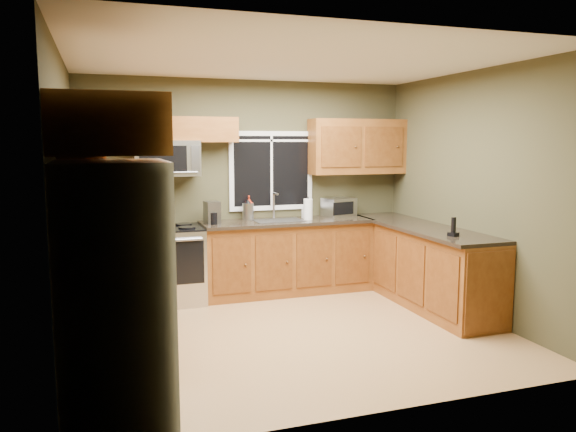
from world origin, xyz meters
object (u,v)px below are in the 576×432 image
toaster_oven (339,207)px  coffee_maker (212,213)px  range (171,265)px  cordless_phone (453,230)px  kettle (248,211)px  soap_bottle_b (306,211)px  refrigerator (116,293)px  soap_bottle_a (249,208)px  microwave (167,158)px  paper_towel_roll (308,209)px

toaster_oven → coffee_maker: 1.73m
range → cordless_phone: cordless_phone is taller
kettle → soap_bottle_b: kettle is taller
cordless_phone → refrigerator: bearing=-162.6°
refrigerator → cordless_phone: (3.43, 1.07, 0.10)m
coffee_maker → range: bearing=-179.9°
toaster_oven → soap_bottle_a: size_ratio=1.50×
microwave → cordless_phone: microwave is taller
refrigerator → kettle: size_ratio=6.84×
refrigerator → range: 2.89m
coffee_maker → paper_towel_roll: bearing=-1.3°
soap_bottle_a → soap_bottle_b: 0.74m
refrigerator → kettle: bearing=60.2°
soap_bottle_a → toaster_oven: bearing=-3.8°
refrigerator → range: bearing=76.0°
toaster_oven → soap_bottle_b: toaster_oven is taller
refrigerator → soap_bottle_b: 3.76m
refrigerator → soap_bottle_a: 3.46m
refrigerator → soap_bottle_b: size_ratio=9.26×
cordless_phone → range: bearing=148.3°
microwave → kettle: 1.20m
range → microwave: size_ratio=1.23×
paper_towel_roll → kettle: bearing=164.1°
refrigerator → kettle: (1.69, 2.95, 0.16)m
soap_bottle_a → soap_bottle_b: soap_bottle_a is taller
microwave → soap_bottle_a: (1.02, 0.09, -0.64)m
kettle → soap_bottle_a: (0.02, 0.05, 0.03)m
refrigerator → microwave: bearing=76.7°
range → microwave: bearing=90.0°
refrigerator → soap_bottle_a: (1.71, 3.00, 0.19)m
range → toaster_oven: 2.32m
refrigerator → toaster_oven: bearing=44.9°
range → microwave: (-0.00, 0.14, 1.26)m
refrigerator → coffee_maker: size_ratio=6.64×
cordless_phone → microwave: bearing=146.3°
coffee_maker → soap_bottle_b: (1.24, 0.09, -0.03)m
range → coffee_maker: coffee_maker is taller
soap_bottle_a → soap_bottle_b: size_ratio=1.57×
paper_towel_roll → microwave: bearing=174.6°
range → paper_towel_roll: bearing=-0.9°
toaster_oven → kettle: bearing=178.5°
paper_towel_roll → coffee_maker: bearing=178.7°
refrigerator → range: refrigerator is taller
soap_bottle_a → range: bearing=-167.5°
refrigerator → toaster_oven: size_ratio=3.94×
range → soap_bottle_b: size_ratio=4.83×
coffee_maker → toaster_oven: bearing=4.8°
soap_bottle_a → paper_towel_roll: bearing=-19.8°
coffee_maker → paper_towel_roll: paper_towel_roll is taller
microwave → paper_towel_roll: size_ratio=2.59×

